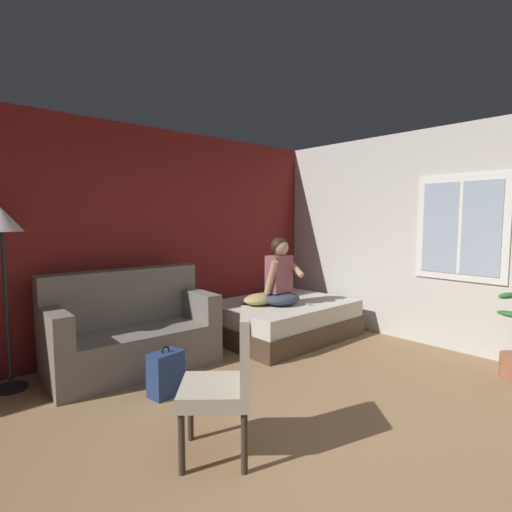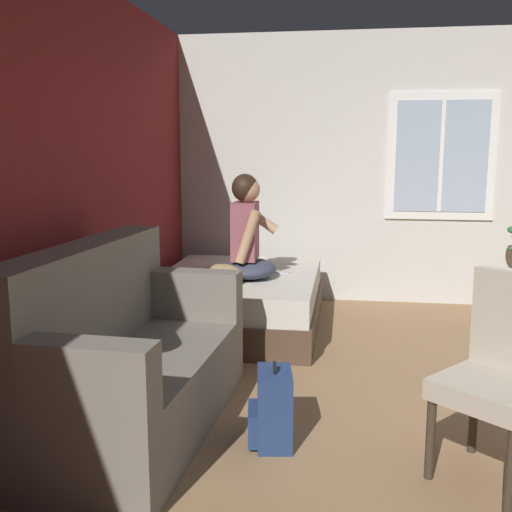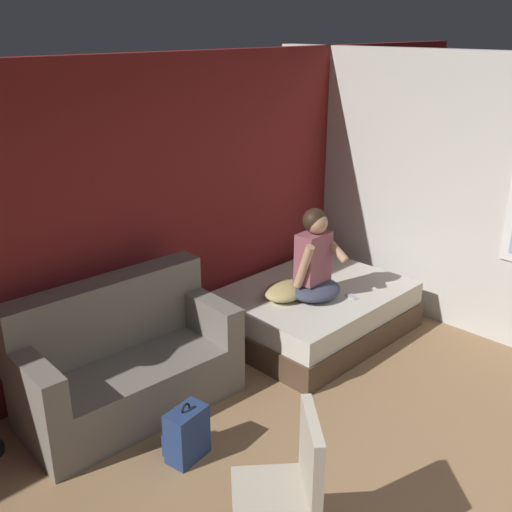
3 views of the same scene
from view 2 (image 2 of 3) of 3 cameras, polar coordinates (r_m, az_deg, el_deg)
The scene contains 9 objects.
wall_back_accent at distance 3.65m, azimuth -21.34°, elevation 6.28°, with size 11.01×0.16×2.70m, color maroon.
wall_side_with_window at distance 6.38m, azimuth 20.58°, elevation 7.66°, with size 0.19×7.49×2.70m.
bed at distance 5.30m, azimuth -1.65°, elevation -4.27°, with size 1.82×1.39×0.48m.
couch at distance 3.45m, azimuth -12.41°, elevation -9.71°, with size 1.74×0.91×1.04m.
side_chair at distance 3.07m, azimuth 22.44°, elevation -10.03°, with size 0.65×0.65×0.98m.
person_seated at distance 5.01m, azimuth -0.81°, elevation 1.90°, with size 0.53×0.46×0.88m.
backpack at distance 3.28m, azimuth 1.58°, elevation -14.35°, with size 0.32×0.27×0.46m.
throw_pillow at distance 4.90m, azimuth -3.26°, elevation -1.71°, with size 0.48×0.36×0.14m, color tan.
cell_phone at distance 5.29m, azimuth 2.46°, elevation -1.55°, with size 0.07×0.14×0.01m, color #B7B7BC.
Camera 2 is at (-3.16, 1.31, 1.55)m, focal length 42.00 mm.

